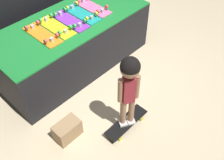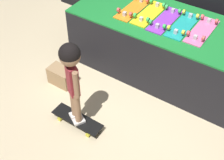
{
  "view_description": "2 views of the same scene",
  "coord_description": "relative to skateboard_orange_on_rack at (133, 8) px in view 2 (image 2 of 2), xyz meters",
  "views": [
    {
      "loc": [
        -1.86,
        -1.97,
        2.83
      ],
      "look_at": [
        -0.18,
        -0.37,
        0.45
      ],
      "focal_mm": 42.0,
      "sensor_mm": 36.0,
      "label": 1
    },
    {
      "loc": [
        1.28,
        -2.46,
        2.87
      ],
      "look_at": [
        -0.13,
        -0.37,
        0.49
      ],
      "focal_mm": 50.0,
      "sensor_mm": 36.0,
      "label": 2
    }
  ],
  "objects": [
    {
      "name": "skateboard_pink_on_rack",
      "position": [
        0.92,
        0.02,
        0.0
      ],
      "size": [
        0.21,
        0.63,
        0.09
      ],
      "color": "pink",
      "rests_on": "display_rack"
    },
    {
      "name": "skateboard_yellow_on_rack",
      "position": [
        0.23,
        0.01,
        0.0
      ],
      "size": [
        0.21,
        0.63,
        0.09
      ],
      "color": "yellow",
      "rests_on": "display_rack"
    },
    {
      "name": "display_rack",
      "position": [
        0.46,
        0.0,
        -0.41
      ],
      "size": [
        2.34,
        1.01,
        0.79
      ],
      "color": "black",
      "rests_on": "ground_plane"
    },
    {
      "name": "skateboard_teal_on_rack",
      "position": [
        0.69,
        0.0,
        0.0
      ],
      "size": [
        0.21,
        0.63,
        0.09
      ],
      "color": "teal",
      "rests_on": "display_rack"
    },
    {
      "name": "child",
      "position": [
        0.12,
        -1.39,
        0.02
      ],
      "size": [
        0.24,
        0.21,
        1.06
      ],
      "rotation": [
        0.0,
        0.0,
        -0.51
      ],
      "color": "silver",
      "rests_on": "skateboard_on_floor"
    },
    {
      "name": "skateboard_purple_on_rack",
      "position": [
        0.46,
        -0.01,
        0.0
      ],
      "size": [
        0.21,
        0.63,
        0.09
      ],
      "color": "purple",
      "rests_on": "display_rack"
    },
    {
      "name": "ground_plane",
      "position": [
        0.46,
        -0.61,
        -0.81
      ],
      "size": [
        16.0,
        16.0,
        0.0
      ],
      "primitive_type": "plane",
      "color": "beige"
    },
    {
      "name": "skateboard_orange_on_rack",
      "position": [
        0.0,
        0.0,
        0.0
      ],
      "size": [
        0.21,
        0.63,
        0.09
      ],
      "color": "orange",
      "rests_on": "display_rack"
    },
    {
      "name": "storage_box",
      "position": [
        -0.48,
        -0.96,
        -0.69
      ],
      "size": [
        0.33,
        0.2,
        0.24
      ],
      "color": "#A37F56",
      "rests_on": "ground_plane"
    },
    {
      "name": "skateboard_on_floor",
      "position": [
        0.12,
        -1.39,
        -0.74
      ],
      "size": [
        0.63,
        0.19,
        0.09
      ],
      "color": "black",
      "rests_on": "ground_plane"
    }
  ]
}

